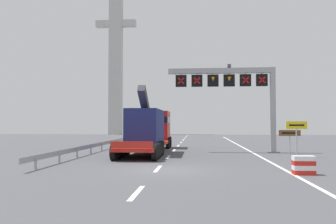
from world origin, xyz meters
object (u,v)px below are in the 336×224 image
exit_sign_yellow (297,130)px  tourist_info_sign_brown (290,136)px  overhead_lane_gantry (235,85)px  bridge_pylon_distant (116,43)px  heavy_haul_truck_red (150,129)px  crash_barrier_striped (304,165)px

exit_sign_yellow → tourist_info_sign_brown: (-0.02, 1.80, -0.48)m
overhead_lane_gantry → tourist_info_sign_brown: size_ratio=4.80×
tourist_info_sign_brown → bridge_pylon_distant: bearing=118.7°
tourist_info_sign_brown → bridge_pylon_distant: (-25.43, 46.41, 18.91)m
overhead_lane_gantry → heavy_haul_truck_red: 8.20m
heavy_haul_truck_red → exit_sign_yellow: bearing=-18.6°
exit_sign_yellow → crash_barrier_striped: (-2.14, -8.63, -1.52)m
tourist_info_sign_brown → crash_barrier_striped: size_ratio=1.91×
overhead_lane_gantry → exit_sign_yellow: size_ratio=3.57×
bridge_pylon_distant → heavy_haul_truck_red: bearing=-72.4°
overhead_lane_gantry → crash_barrier_striped: size_ratio=9.15×
overhead_lane_gantry → crash_barrier_striped: 13.37m
tourist_info_sign_brown → overhead_lane_gantry: bearing=156.7°
overhead_lane_gantry → crash_barrier_striped: bearing=-81.2°
heavy_haul_truck_red → tourist_info_sign_brown: heavy_haul_truck_red is taller
tourist_info_sign_brown → crash_barrier_striped: bearing=-101.5°
heavy_haul_truck_red → bridge_pylon_distant: 50.10m
tourist_info_sign_brown → crash_barrier_striped: tourist_info_sign_brown is taller
heavy_haul_truck_red → tourist_info_sign_brown: size_ratio=7.30×
exit_sign_yellow → bridge_pylon_distant: bridge_pylon_distant is taller
crash_barrier_striped → heavy_haul_truck_red: bearing=126.4°
crash_barrier_striped → tourist_info_sign_brown: bearing=78.5°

